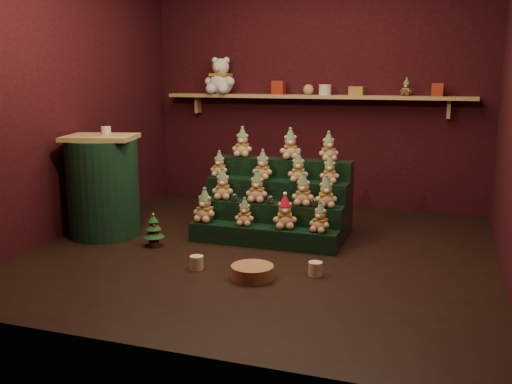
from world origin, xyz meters
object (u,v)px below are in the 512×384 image
(riser_tier_front, at_px, (263,236))
(side_table, at_px, (103,186))
(snow_globe_c, at_px, (314,203))
(brown_bear, at_px, (406,87))
(snow_globe_a, at_px, (234,197))
(mug_right, at_px, (315,269))
(wicker_basket, at_px, (252,272))
(mini_christmas_tree, at_px, (154,229))
(mug_left, at_px, (197,263))
(snow_globe_b, at_px, (270,200))
(white_bear, at_px, (221,71))

(riser_tier_front, xyz_separation_m, side_table, (-1.58, -0.16, 0.40))
(snow_globe_c, relative_size, brown_bear, 0.45)
(snow_globe_a, relative_size, mug_right, 0.71)
(side_table, relative_size, wicker_basket, 2.96)
(snow_globe_c, xyz_separation_m, mini_christmas_tree, (-1.39, -0.50, -0.25))
(riser_tier_front, distance_m, mug_left, 0.85)
(snow_globe_b, bearing_deg, riser_tier_front, -98.04)
(mug_right, bearing_deg, wicker_basket, -153.67)
(snow_globe_b, relative_size, snow_globe_c, 0.96)
(riser_tier_front, bearing_deg, mug_right, -44.49)
(mini_christmas_tree, relative_size, white_bear, 0.59)
(snow_globe_a, height_order, white_bear, white_bear)
(wicker_basket, bearing_deg, snow_globe_a, 117.79)
(snow_globe_a, bearing_deg, wicker_basket, -62.21)
(wicker_basket, bearing_deg, riser_tier_front, 102.94)
(riser_tier_front, relative_size, white_bear, 2.55)
(mini_christmas_tree, bearing_deg, snow_globe_a, 39.43)
(mini_christmas_tree, bearing_deg, snow_globe_c, 19.74)
(snow_globe_b, height_order, brown_bear, brown_bear)
(side_table, height_order, mug_right, side_table)
(mug_left, distance_m, wicker_basket, 0.50)
(riser_tier_front, relative_size, mini_christmas_tree, 4.30)
(snow_globe_b, xyz_separation_m, white_bear, (-1.12, 1.55, 1.19))
(mug_left, height_order, white_bear, white_bear)
(riser_tier_front, bearing_deg, snow_globe_c, 19.82)
(side_table, xyz_separation_m, mug_right, (2.22, -0.47, -0.43))
(snow_globe_b, relative_size, side_table, 0.09)
(snow_globe_c, bearing_deg, snow_globe_b, 180.00)
(mini_christmas_tree, bearing_deg, snow_globe_b, 27.27)
(snow_globe_b, height_order, snow_globe_c, snow_globe_c)
(mini_christmas_tree, height_order, brown_bear, brown_bear)
(brown_bear, bearing_deg, wicker_basket, -97.79)
(white_bear, relative_size, brown_bear, 2.87)
(snow_globe_b, height_order, mug_left, snow_globe_b)
(snow_globe_b, bearing_deg, side_table, -168.81)
(snow_globe_a, relative_size, snow_globe_b, 0.94)
(side_table, distance_m, brown_bear, 3.39)
(white_bear, bearing_deg, side_table, -100.07)
(side_table, bearing_deg, mini_christmas_tree, -30.09)
(snow_globe_a, xyz_separation_m, side_table, (-1.24, -0.32, 0.09))
(wicker_basket, height_order, white_bear, white_bear)
(mug_left, bearing_deg, wicker_basket, -6.47)
(riser_tier_front, bearing_deg, wicker_basket, -77.06)
(snow_globe_a, distance_m, mini_christmas_tree, 0.82)
(riser_tier_front, height_order, snow_globe_b, snow_globe_b)
(riser_tier_front, relative_size, snow_globe_a, 17.82)
(mug_right, bearing_deg, riser_tier_front, 135.51)
(mini_christmas_tree, height_order, mug_left, mini_christmas_tree)
(snow_globe_a, relative_size, snow_globe_c, 0.91)
(snow_globe_c, relative_size, mug_right, 0.79)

